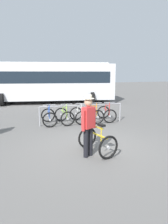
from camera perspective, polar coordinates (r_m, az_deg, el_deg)
name	(u,v)px	position (r m, az deg, el deg)	size (l,w,h in m)	color
ground_plane	(93,146)	(6.54, 2.47, -9.61)	(80.00, 80.00, 0.00)	#605E5B
bike_rack_rail	(82,109)	(9.26, -0.56, 0.92)	(3.89, 0.41, 0.88)	#99999E
racked_bike_blue	(49,117)	(9.22, -9.92, -1.29)	(0.78, 1.17, 0.97)	black
racked_bike_lime	(64,116)	(9.32, -5.63, -1.06)	(0.70, 1.12, 0.97)	black
racked_bike_white	(79,115)	(9.46, -1.46, -0.82)	(0.72, 1.15, 0.98)	black
racked_bike_orange	(93,114)	(9.65, 2.57, -0.59)	(0.69, 1.13, 0.98)	black
racked_bike_red	(107,113)	(9.89, 6.42, -0.37)	(0.83, 1.19, 0.97)	black
featured_bicycle	(95,136)	(5.95, 3.05, -6.76)	(0.87, 1.25, 1.09)	black
person_with_featured_bike	(88,123)	(5.49, 1.22, -3.25)	(0.49, 0.33, 1.72)	black
bus_distant	(49,80)	(16.09, -10.02, 8.78)	(10.31, 4.83, 3.08)	silver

